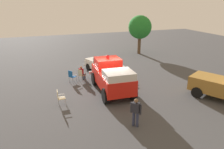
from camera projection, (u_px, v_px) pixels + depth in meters
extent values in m
plane|color=#424244|center=(111.00, 90.00, 16.45)|extent=(60.00, 60.00, 0.00)
cylinder|color=black|center=(94.00, 79.00, 17.46)|extent=(1.05, 0.37, 1.04)
cylinder|color=black|center=(117.00, 76.00, 18.01)|extent=(1.05, 0.37, 1.04)
cylinder|color=black|center=(105.00, 96.00, 14.30)|extent=(1.05, 0.37, 1.04)
cylinder|color=black|center=(133.00, 92.00, 14.85)|extent=(1.05, 0.37, 1.04)
cube|color=red|center=(112.00, 78.00, 15.98)|extent=(4.99, 2.32, 1.10)
cube|color=red|center=(103.00, 69.00, 18.59)|extent=(0.98, 1.80, 0.84)
cube|color=red|center=(108.00, 63.00, 16.72)|extent=(1.79, 1.98, 0.76)
cube|color=silver|center=(119.00, 76.00, 14.33)|extent=(1.79, 2.04, 0.60)
cube|color=silver|center=(101.00, 68.00, 19.00)|extent=(0.19, 1.44, 0.64)
cube|color=silver|center=(101.00, 72.00, 19.23)|extent=(0.30, 2.25, 0.24)
sphere|color=white|center=(93.00, 67.00, 18.76)|extent=(0.27, 0.27, 0.26)
sphere|color=white|center=(110.00, 66.00, 19.19)|extent=(0.27, 0.27, 0.26)
sphere|color=red|center=(108.00, 57.00, 16.55)|extent=(0.29, 0.29, 0.28)
cylinder|color=black|center=(89.00, 67.00, 21.12)|extent=(0.73, 0.46, 0.68)
cylinder|color=black|center=(102.00, 64.00, 22.08)|extent=(0.73, 0.46, 0.68)
cylinder|color=black|center=(106.00, 74.00, 18.97)|extent=(0.73, 0.46, 0.68)
cylinder|color=black|center=(120.00, 71.00, 19.93)|extent=(0.73, 0.46, 0.68)
cube|color=white|center=(104.00, 66.00, 20.43)|extent=(4.55, 3.05, 0.64)
cube|color=white|center=(95.00, 59.00, 21.39)|extent=(1.85, 2.00, 0.20)
cube|color=#99999E|center=(106.00, 61.00, 20.02)|extent=(2.30, 2.09, 0.56)
cube|color=silver|center=(92.00, 63.00, 22.12)|extent=(0.76, 1.85, 0.20)
cylinder|color=black|center=(206.00, 86.00, 16.35)|extent=(0.84, 0.62, 0.80)
cylinder|color=black|center=(197.00, 92.00, 15.12)|extent=(0.84, 0.62, 0.80)
cube|color=olive|center=(211.00, 84.00, 15.17)|extent=(3.28, 2.95, 1.00)
cylinder|color=#B7BABF|center=(82.00, 77.00, 18.81)|extent=(0.04, 0.04, 0.44)
cylinder|color=#B7BABF|center=(86.00, 77.00, 18.59)|extent=(0.04, 0.04, 0.44)
cylinder|color=#B7BABF|center=(78.00, 78.00, 18.46)|extent=(0.04, 0.04, 0.44)
cylinder|color=#B7BABF|center=(82.00, 79.00, 18.24)|extent=(0.04, 0.04, 0.44)
cube|color=beige|center=(82.00, 75.00, 18.45)|extent=(0.68, 0.68, 0.04)
cube|color=beige|center=(80.00, 73.00, 18.16)|extent=(0.40, 0.33, 0.56)
cube|color=#B7BABF|center=(80.00, 73.00, 18.51)|extent=(0.30, 0.36, 0.03)
cube|color=#B7BABF|center=(84.00, 74.00, 18.28)|extent=(0.30, 0.36, 0.03)
cylinder|color=#B7BABF|center=(73.00, 78.00, 18.48)|extent=(0.04, 0.04, 0.44)
cylinder|color=#B7BABF|center=(77.00, 79.00, 18.23)|extent=(0.04, 0.04, 0.44)
cylinder|color=#B7BABF|center=(69.00, 79.00, 18.15)|extent=(0.04, 0.04, 0.44)
cylinder|color=#B7BABF|center=(73.00, 80.00, 17.90)|extent=(0.04, 0.04, 0.44)
cube|color=#1959A5|center=(73.00, 77.00, 18.11)|extent=(0.66, 0.66, 0.04)
cube|color=#1959A5|center=(70.00, 74.00, 17.84)|extent=(0.43, 0.29, 0.56)
cube|color=#B7BABF|center=(71.00, 74.00, 18.20)|extent=(0.27, 0.39, 0.03)
cube|color=#B7BABF|center=(75.00, 75.00, 17.92)|extent=(0.27, 0.39, 0.03)
cylinder|color=#B7BABF|center=(65.00, 99.00, 14.45)|extent=(0.03, 0.03, 0.44)
cylinder|color=#B7BABF|center=(66.00, 102.00, 14.06)|extent=(0.03, 0.03, 0.44)
cylinder|color=#B7BABF|center=(58.00, 100.00, 14.33)|extent=(0.03, 0.03, 0.44)
cylinder|color=#B7BABF|center=(59.00, 103.00, 13.93)|extent=(0.03, 0.03, 0.44)
cube|color=beige|center=(62.00, 98.00, 14.11)|extent=(0.50, 0.50, 0.04)
cube|color=beige|center=(58.00, 95.00, 13.95)|extent=(0.48, 0.06, 0.56)
cube|color=#B7BABF|center=(61.00, 94.00, 14.28)|extent=(0.05, 0.44, 0.03)
cube|color=#B7BABF|center=(62.00, 97.00, 13.84)|extent=(0.05, 0.44, 0.03)
cylinder|color=#383842|center=(83.00, 77.00, 18.79)|extent=(0.18, 0.18, 0.45)
cylinder|color=#383842|center=(85.00, 77.00, 18.69)|extent=(0.18, 0.18, 0.45)
cube|color=#383842|center=(82.00, 74.00, 18.57)|extent=(0.39, 0.44, 0.13)
cube|color=#383842|center=(84.00, 74.00, 18.47)|extent=(0.39, 0.44, 0.13)
cube|color=maroon|center=(81.00, 72.00, 18.26)|extent=(0.45, 0.42, 0.54)
sphere|color=#9E704C|center=(81.00, 67.00, 18.15)|extent=(0.31, 0.31, 0.22)
cylinder|color=#2D334C|center=(134.00, 119.00, 11.68)|extent=(0.21, 0.21, 0.88)
cylinder|color=#2D334C|center=(137.00, 120.00, 11.58)|extent=(0.21, 0.21, 0.88)
cube|color=#26262D|center=(136.00, 107.00, 11.39)|extent=(0.49, 0.47, 0.56)
cylinder|color=#26262D|center=(131.00, 107.00, 11.54)|extent=(0.14, 0.14, 0.60)
cylinder|color=#26262D|center=(141.00, 110.00, 11.29)|extent=(0.14, 0.14, 0.60)
sphere|color=brown|center=(136.00, 101.00, 11.26)|extent=(0.32, 0.32, 0.23)
cylinder|color=brown|center=(139.00, 45.00, 27.57)|extent=(0.41, 0.41, 2.39)
sphere|color=#22782B|center=(140.00, 27.00, 26.83)|extent=(2.95, 2.95, 2.95)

